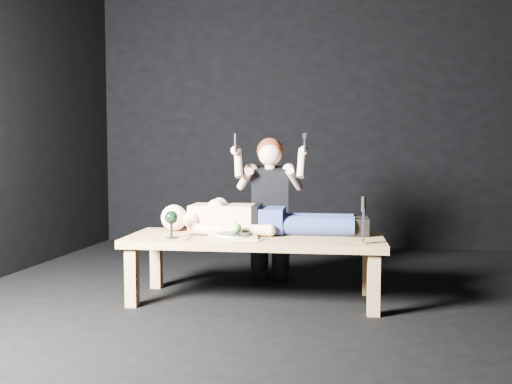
# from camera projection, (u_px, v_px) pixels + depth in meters

# --- Properties ---
(ground) EXTENTS (5.00, 5.00, 0.00)m
(ground) POSITION_uv_depth(u_px,v_px,m) (300.00, 308.00, 3.66)
(ground) COLOR black
(ground) RESTS_ON ground
(back_wall) EXTENTS (5.00, 0.00, 5.00)m
(back_wall) POSITION_uv_depth(u_px,v_px,m) (323.00, 109.00, 6.01)
(back_wall) COLOR black
(back_wall) RESTS_ON ground
(table) EXTENTS (1.77, 0.73, 0.45)m
(table) POSITION_uv_depth(u_px,v_px,m) (255.00, 268.00, 3.83)
(table) COLOR #A17E49
(table) RESTS_ON ground
(lying_man) EXTENTS (1.64, 0.56, 0.24)m
(lying_man) POSITION_uv_depth(u_px,v_px,m) (265.00, 216.00, 3.95)
(lying_man) COLOR #FAC29C
(lying_man) RESTS_ON table
(kneeling_woman) EXTENTS (0.71, 0.78, 1.17)m
(kneeling_woman) POSITION_uv_depth(u_px,v_px,m) (270.00, 208.00, 4.41)
(kneeling_woman) COLOR black
(kneeling_woman) RESTS_ON ground
(serving_tray) EXTENTS (0.37, 0.30, 0.02)m
(serving_tray) POSITION_uv_depth(u_px,v_px,m) (233.00, 237.00, 3.69)
(serving_tray) COLOR tan
(serving_tray) RESTS_ON table
(plate) EXTENTS (0.26, 0.26, 0.02)m
(plate) POSITION_uv_depth(u_px,v_px,m) (233.00, 235.00, 3.69)
(plate) COLOR white
(plate) RESTS_ON serving_tray
(apple) EXTENTS (0.07, 0.07, 0.07)m
(apple) POSITION_uv_depth(u_px,v_px,m) (236.00, 228.00, 3.69)
(apple) COLOR green
(apple) RESTS_ON plate
(goblet) EXTENTS (0.09, 0.09, 0.18)m
(goblet) POSITION_uv_depth(u_px,v_px,m) (171.00, 224.00, 3.71)
(goblet) COLOR black
(goblet) RESTS_ON table
(fork_flat) EXTENTS (0.03, 0.19, 0.01)m
(fork_flat) POSITION_uv_depth(u_px,v_px,m) (188.00, 238.00, 3.70)
(fork_flat) COLOR #B2B2B7
(fork_flat) RESTS_ON table
(knife_flat) EXTENTS (0.06, 0.18, 0.01)m
(knife_flat) POSITION_uv_depth(u_px,v_px,m) (262.00, 239.00, 3.64)
(knife_flat) COLOR #B2B2B7
(knife_flat) RESTS_ON table
(spoon_flat) EXTENTS (0.16, 0.12, 0.01)m
(spoon_flat) POSITION_uv_depth(u_px,v_px,m) (258.00, 238.00, 3.71)
(spoon_flat) COLOR #B2B2B7
(spoon_flat) RESTS_ON table
(carving_knife) EXTENTS (0.04, 0.04, 0.30)m
(carving_knife) POSITION_uv_depth(u_px,v_px,m) (363.00, 220.00, 3.48)
(carving_knife) COLOR #B2B2B7
(carving_knife) RESTS_ON table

